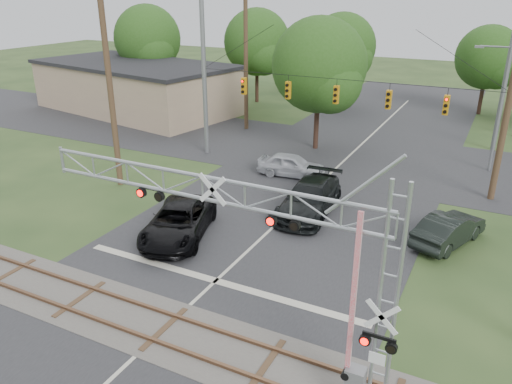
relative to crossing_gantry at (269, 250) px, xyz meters
The scene contains 14 objects.
ground 6.31m from the crossing_gantry, 158.66° to the right, with size 160.00×160.00×0.00m, color #283D1C.
road_main 10.34m from the crossing_gantry, 116.70° to the left, with size 14.00×90.00×0.02m, color #27282A.
road_cross 23.17m from the crossing_gantry, 100.65° to the left, with size 90.00×12.00×0.02m, color #27282A.
railroad_track 6.08m from the crossing_gantry, behind, with size 90.00×3.20×0.17m.
crossing_gantry is the anchor object (origin of this frame).
traffic_signal_span 18.69m from the crossing_gantry, 100.10° to the left, with size 19.34×0.36×11.50m.
pickup_black 10.80m from the crossing_gantry, 140.42° to the left, with size 2.63×5.70×1.58m, color black.
car_dark 12.80m from the crossing_gantry, 105.26° to the left, with size 2.39×5.89×1.71m, color black.
sedan_silver 18.22m from the crossing_gantry, 110.81° to the left, with size 1.72×4.28×1.46m, color #B5B6BD.
suv_dark 12.77m from the crossing_gantry, 71.93° to the left, with size 1.56×4.47×1.47m, color black.
commercial_building 38.21m from the crossing_gantry, 135.25° to the left, with size 21.18×13.47×4.60m.
streetlight 23.94m from the crossing_gantry, 78.61° to the left, with size 2.14×0.22×8.02m.
utility_poles 20.73m from the crossing_gantry, 95.14° to the left, with size 24.82×28.68×13.87m.
treeline 34.28m from the crossing_gantry, 102.41° to the left, with size 54.47×23.64×9.70m.
Camera 1 is at (9.39, -9.38, 11.16)m, focal length 35.00 mm.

